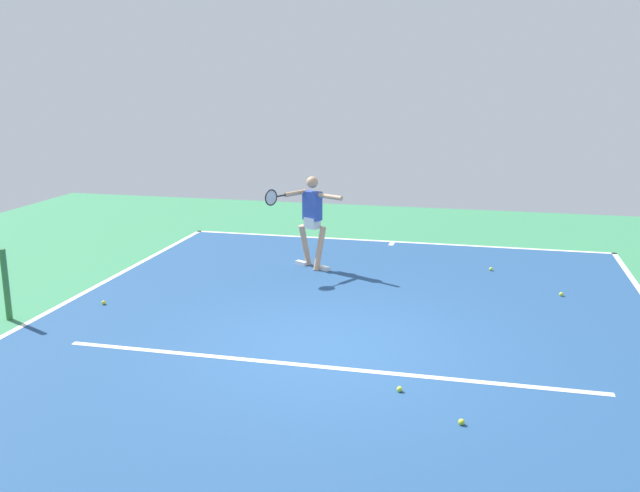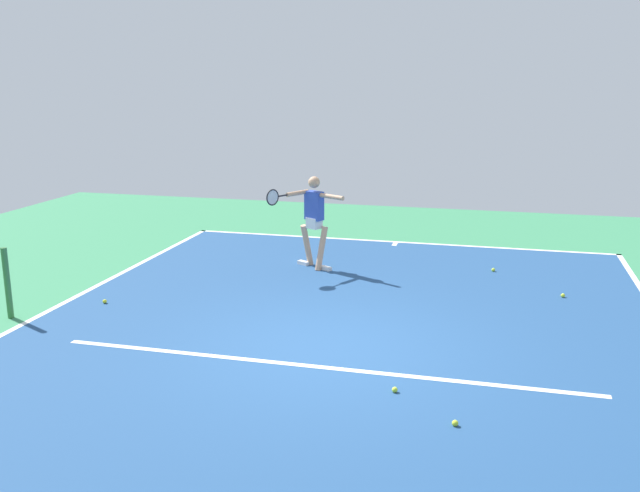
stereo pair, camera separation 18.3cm
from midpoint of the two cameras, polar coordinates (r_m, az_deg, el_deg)
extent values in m
plane|color=#388456|center=(9.27, 1.24, -8.37)|extent=(20.88, 20.88, 0.00)
cube|color=navy|center=(9.26, 1.24, -8.35)|extent=(9.08, 12.58, 0.00)
cube|color=white|center=(15.14, 6.60, 0.34)|extent=(9.08, 0.10, 0.01)
cube|color=white|center=(11.10, -22.08, -5.59)|extent=(0.10, 12.58, 0.01)
cube|color=white|center=(8.71, 0.31, -9.83)|extent=(6.81, 0.10, 0.01)
cube|color=white|center=(14.95, 6.49, 0.17)|extent=(0.10, 0.30, 0.01)
cylinder|color=#38753D|center=(11.16, -23.78, -2.80)|extent=(0.09, 0.09, 1.07)
cylinder|color=tan|center=(12.83, 0.53, -0.20)|extent=(0.24, 0.32, 0.82)
cube|color=white|center=(12.86, 0.85, -1.84)|extent=(0.26, 0.20, 0.07)
cylinder|color=tan|center=(13.07, -0.66, 0.06)|extent=(0.24, 0.32, 0.82)
cube|color=white|center=(13.23, -0.97, -1.39)|extent=(0.26, 0.20, 0.07)
cube|color=white|center=(12.85, -0.07, 1.90)|extent=(0.31, 0.29, 0.20)
cube|color=#334CB2|center=(12.79, -0.07, 3.33)|extent=(0.38, 0.32, 0.53)
sphere|color=tan|center=(12.72, -0.07, 5.24)|extent=(0.21, 0.21, 0.21)
cylinder|color=tan|center=(12.46, 1.40, 4.05)|extent=(0.50, 0.32, 0.08)
cylinder|color=tan|center=(12.67, -1.45, 4.35)|extent=(0.32, 0.50, 0.08)
cylinder|color=black|center=(12.41, -2.66, 4.14)|extent=(0.13, 0.21, 0.03)
torus|color=black|center=(12.24, -3.47, 3.99)|extent=(0.16, 0.27, 0.29)
cylinder|color=silver|center=(12.24, -3.47, 3.99)|extent=(0.12, 0.22, 0.25)
sphere|color=#CCE033|center=(11.99, 19.67, -3.83)|extent=(0.07, 0.07, 0.07)
sphere|color=#CCE033|center=(7.49, 11.70, -14.01)|extent=(0.07, 0.07, 0.07)
sphere|color=#C6E53D|center=(8.10, 6.79, -11.60)|extent=(0.07, 0.07, 0.07)
sphere|color=yellow|center=(11.49, -16.76, -4.36)|extent=(0.07, 0.07, 0.07)
sphere|color=#C6E53D|center=(13.18, 14.38, -1.90)|extent=(0.07, 0.07, 0.07)
camera|label=1|loc=(0.09, -89.52, 0.12)|focal=39.13mm
camera|label=2|loc=(0.09, 90.48, -0.12)|focal=39.13mm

